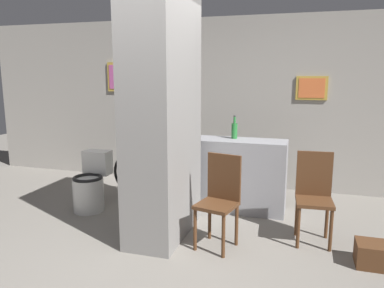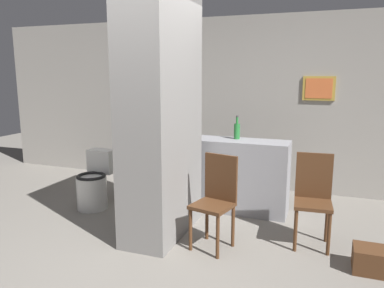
% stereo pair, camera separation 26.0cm
% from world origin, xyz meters
% --- Properties ---
extents(ground_plane, '(14.00, 14.00, 0.00)m').
position_xyz_m(ground_plane, '(0.00, 0.00, 0.00)').
color(ground_plane, slate).
extents(wall_back, '(8.00, 0.09, 2.60)m').
position_xyz_m(wall_back, '(-0.00, 2.63, 1.30)').
color(wall_back, gray).
rests_on(wall_back, ground_plane).
extents(pillar_center, '(0.55, 1.14, 2.60)m').
position_xyz_m(pillar_center, '(-0.02, 0.57, 1.30)').
color(pillar_center, gray).
rests_on(pillar_center, ground_plane).
extents(counter_shelf, '(1.32, 0.44, 0.93)m').
position_xyz_m(counter_shelf, '(0.59, 1.52, 0.47)').
color(counter_shelf, gray).
rests_on(counter_shelf, ground_plane).
extents(toilet, '(0.39, 0.55, 0.75)m').
position_xyz_m(toilet, '(-1.20, 0.98, 0.32)').
color(toilet, silver).
rests_on(toilet, ground_plane).
extents(chair_near_pillar, '(0.44, 0.44, 0.95)m').
position_xyz_m(chair_near_pillar, '(0.64, 0.44, 0.52)').
color(chair_near_pillar, '#4C2D19').
rests_on(chair_near_pillar, ground_plane).
extents(chair_by_doorway, '(0.39, 0.39, 0.95)m').
position_xyz_m(chair_by_doorway, '(1.56, 0.84, 0.52)').
color(chair_by_doorway, '#4C2D19').
rests_on(chair_by_doorway, ground_plane).
extents(bicycle, '(1.63, 0.42, 0.70)m').
position_xyz_m(bicycle, '(-0.43, 1.69, 0.34)').
color(bicycle, black).
rests_on(bicycle, ground_plane).
extents(bottle_tall, '(0.08, 0.08, 0.31)m').
position_xyz_m(bottle_tall, '(0.57, 1.59, 1.04)').
color(bottle_tall, '#267233').
rests_on(bottle_tall, counter_shelf).
extents(floor_crate, '(0.28, 0.28, 0.22)m').
position_xyz_m(floor_crate, '(2.08, 0.43, 0.11)').
color(floor_crate, '#4C2D19').
rests_on(floor_crate, ground_plane).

